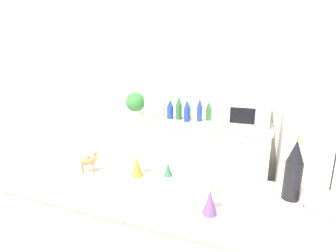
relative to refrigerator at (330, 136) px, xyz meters
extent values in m
cube|color=silver|center=(-1.22, 0.40, 0.40)|extent=(8.00, 0.06, 2.55)
cube|color=white|center=(-1.48, 0.07, -0.45)|extent=(1.86, 0.60, 0.86)
cube|color=beige|center=(-1.48, 0.07, 0.00)|extent=(1.89, 0.63, 0.03)
cube|color=white|center=(0.00, 0.00, 0.00)|extent=(0.91, 0.70, 1.75)
cylinder|color=#B2B5BA|center=(-0.05, -0.37, 0.09)|extent=(0.02, 0.02, 0.96)
cube|color=beige|center=(-1.20, -1.84, 0.11)|extent=(2.00, 0.56, 0.03)
cylinder|color=silver|center=(-2.25, 0.08, 0.05)|extent=(0.13, 0.13, 0.08)
sphere|color=#387F3D|center=(-2.25, 0.08, 0.19)|extent=(0.26, 0.26, 0.26)
cylinder|color=white|center=(-2.02, 0.02, 0.15)|extent=(0.12, 0.12, 0.26)
cube|color=white|center=(-0.82, 0.09, 0.15)|extent=(0.48, 0.36, 0.28)
cube|color=black|center=(-0.86, -0.09, 0.15)|extent=(0.26, 0.01, 0.17)
cylinder|color=#2D6033|center=(-1.54, 0.12, 0.09)|extent=(0.08, 0.08, 0.14)
cone|color=#2D6033|center=(-1.54, 0.12, 0.20)|extent=(0.07, 0.07, 0.08)
cylinder|color=gold|center=(-1.54, 0.12, 0.24)|extent=(0.03, 0.03, 0.01)
cylinder|color=#B2B7BC|center=(-1.88, 0.11, 0.10)|extent=(0.06, 0.06, 0.17)
cone|color=#B2B7BC|center=(-1.88, 0.11, 0.23)|extent=(0.06, 0.06, 0.10)
cylinder|color=gold|center=(-1.88, 0.11, 0.28)|extent=(0.02, 0.02, 0.01)
cylinder|color=#2D6033|center=(-1.28, 0.14, 0.09)|extent=(0.07, 0.07, 0.15)
cone|color=#2D6033|center=(-1.28, 0.14, 0.21)|extent=(0.06, 0.06, 0.08)
cylinder|color=gold|center=(-1.28, 0.14, 0.25)|extent=(0.02, 0.02, 0.01)
cylinder|color=navy|center=(-1.75, 0.06, 0.09)|extent=(0.08, 0.08, 0.15)
cone|color=navy|center=(-1.75, 0.06, 0.21)|extent=(0.08, 0.08, 0.09)
cylinder|color=gold|center=(-1.75, 0.06, 0.26)|extent=(0.03, 0.03, 0.01)
cylinder|color=#2D6033|center=(-1.64, 0.06, 0.11)|extent=(0.08, 0.08, 0.18)
cone|color=#2D6033|center=(-1.64, 0.06, 0.25)|extent=(0.07, 0.07, 0.10)
cylinder|color=gold|center=(-1.64, 0.06, 0.31)|extent=(0.03, 0.03, 0.01)
cylinder|color=navy|center=(-1.51, -0.02, 0.10)|extent=(0.07, 0.07, 0.16)
cone|color=navy|center=(-1.51, -0.02, 0.22)|extent=(0.06, 0.06, 0.09)
cylinder|color=gold|center=(-1.51, -0.02, 0.27)|extent=(0.02, 0.02, 0.01)
cylinder|color=navy|center=(-1.37, 0.06, 0.10)|extent=(0.06, 0.06, 0.18)
cone|color=navy|center=(-1.37, 0.06, 0.25)|extent=(0.06, 0.06, 0.10)
cylinder|color=gold|center=(-1.37, 0.06, 0.30)|extent=(0.02, 0.02, 0.01)
cylinder|color=black|center=(-0.47, -1.71, 0.22)|extent=(0.08, 0.08, 0.19)
cone|color=black|center=(-0.47, -1.71, 0.36)|extent=(0.08, 0.08, 0.10)
cylinder|color=gold|center=(-0.47, -1.71, 0.42)|extent=(0.03, 0.03, 0.01)
cylinder|color=#B7BABF|center=(-0.33, -1.79, 0.14)|extent=(0.18, 0.18, 0.04)
torus|color=#B7BABF|center=(-0.33, -1.79, 0.16)|extent=(0.19, 0.19, 0.02)
ellipsoid|color=#A87F4C|center=(-1.55, -1.82, 0.20)|extent=(0.10, 0.09, 0.05)
sphere|color=#A87F4C|center=(-1.55, -1.82, 0.22)|extent=(0.04, 0.04, 0.04)
cylinder|color=#A87F4C|center=(-1.51, -1.80, 0.22)|extent=(0.02, 0.02, 0.05)
sphere|color=#A87F4C|center=(-1.51, -1.80, 0.24)|extent=(0.03, 0.03, 0.03)
cylinder|color=#A87F4C|center=(-1.53, -1.79, 0.15)|extent=(0.01, 0.01, 0.05)
cylinder|color=#A87F4C|center=(-1.52, -1.82, 0.15)|extent=(0.01, 0.01, 0.05)
cylinder|color=#A87F4C|center=(-1.58, -1.83, 0.15)|extent=(0.01, 0.01, 0.05)
cylinder|color=#A87F4C|center=(-1.56, -1.85, 0.15)|extent=(0.01, 0.01, 0.05)
cone|color=#B28933|center=(-1.27, -1.76, 0.18)|extent=(0.07, 0.07, 0.12)
sphere|color=beige|center=(-1.27, -1.76, 0.27)|extent=(0.04, 0.04, 0.04)
cone|color=#6B4784|center=(-0.80, -1.97, 0.18)|extent=(0.06, 0.06, 0.11)
sphere|color=beige|center=(-0.80, -1.97, 0.26)|extent=(0.04, 0.04, 0.04)
cone|color=#33664C|center=(-1.10, -1.69, 0.17)|extent=(0.05, 0.05, 0.08)
sphere|color=beige|center=(-1.10, -1.69, 0.22)|extent=(0.03, 0.03, 0.03)
camera|label=1|loc=(-0.61, -2.96, 0.78)|focal=28.00mm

